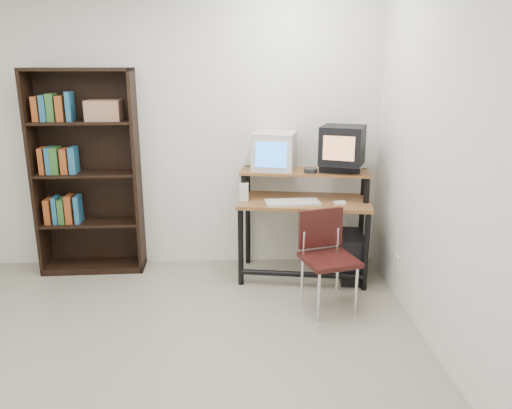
{
  "coord_description": "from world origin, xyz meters",
  "views": [
    {
      "loc": [
        0.66,
        -2.71,
        1.92
      ],
      "look_at": [
        0.8,
        1.1,
        0.84
      ],
      "focal_mm": 35.0,
      "sensor_mm": 36.0,
      "label": 1
    }
  ],
  "objects_px": {
    "computer_desk": "(304,205)",
    "crt_monitor": "(274,151)",
    "crt_tv": "(342,145)",
    "pc_tower": "(351,256)",
    "school_chair": "(326,250)",
    "bookshelf": "(87,171)"
  },
  "relations": [
    {
      "from": "computer_desk",
      "to": "crt_monitor",
      "type": "height_order",
      "value": "crt_monitor"
    },
    {
      "from": "crt_monitor",
      "to": "crt_tv",
      "type": "height_order",
      "value": "crt_tv"
    },
    {
      "from": "computer_desk",
      "to": "crt_tv",
      "type": "distance_m",
      "value": 0.63
    },
    {
      "from": "computer_desk",
      "to": "crt_monitor",
      "type": "relative_size",
      "value": 2.79
    },
    {
      "from": "crt_monitor",
      "to": "pc_tower",
      "type": "bearing_deg",
      "value": -5.93
    },
    {
      "from": "school_chair",
      "to": "pc_tower",
      "type": "bearing_deg",
      "value": 42.15
    },
    {
      "from": "school_chair",
      "to": "computer_desk",
      "type": "bearing_deg",
      "value": 83.21
    },
    {
      "from": "computer_desk",
      "to": "school_chair",
      "type": "height_order",
      "value": "computer_desk"
    },
    {
      "from": "computer_desk",
      "to": "bookshelf",
      "type": "height_order",
      "value": "bookshelf"
    },
    {
      "from": "crt_monitor",
      "to": "bookshelf",
      "type": "relative_size",
      "value": 0.24
    },
    {
      "from": "computer_desk",
      "to": "crt_tv",
      "type": "height_order",
      "value": "crt_tv"
    },
    {
      "from": "pc_tower",
      "to": "crt_tv",
      "type": "bearing_deg",
      "value": 141.62
    },
    {
      "from": "computer_desk",
      "to": "pc_tower",
      "type": "height_order",
      "value": "computer_desk"
    },
    {
      "from": "computer_desk",
      "to": "pc_tower",
      "type": "bearing_deg",
      "value": -1.8
    },
    {
      "from": "crt_tv",
      "to": "crt_monitor",
      "type": "bearing_deg",
      "value": -171.58
    },
    {
      "from": "crt_monitor",
      "to": "pc_tower",
      "type": "relative_size",
      "value": 0.99
    },
    {
      "from": "crt_monitor",
      "to": "school_chair",
      "type": "xyz_separation_m",
      "value": [
        0.36,
        -0.79,
        -0.66
      ]
    },
    {
      "from": "computer_desk",
      "to": "pc_tower",
      "type": "distance_m",
      "value": 0.65
    },
    {
      "from": "pc_tower",
      "to": "crt_monitor",
      "type": "bearing_deg",
      "value": 167.5
    },
    {
      "from": "crt_monitor",
      "to": "bookshelf",
      "type": "xyz_separation_m",
      "value": [
        -1.73,
        0.07,
        -0.18
      ]
    },
    {
      "from": "crt_tv",
      "to": "pc_tower",
      "type": "relative_size",
      "value": 1.04
    },
    {
      "from": "computer_desk",
      "to": "school_chair",
      "type": "distance_m",
      "value": 0.66
    }
  ]
}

